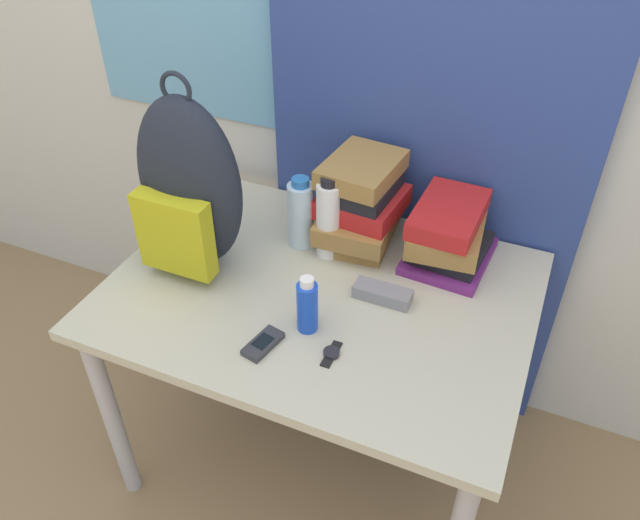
{
  "coord_description": "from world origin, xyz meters",
  "views": [
    {
      "loc": [
        0.49,
        -0.73,
        1.79
      ],
      "look_at": [
        0.0,
        0.41,
        0.81
      ],
      "focal_mm": 35.0,
      "sensor_mm": 36.0,
      "label": 1
    }
  ],
  "objects_px": {
    "sports_bottle": "(328,219)",
    "sunscreen_bottle": "(307,306)",
    "water_bottle": "(301,214)",
    "backpack": "(189,189)",
    "wristwatch": "(331,353)",
    "cell_phone": "(263,344)",
    "book_stack_center": "(448,234)",
    "sunglasses_case": "(382,294)",
    "book_stack_left": "(362,203)"
  },
  "relations": [
    {
      "from": "sports_bottle",
      "to": "sunscreen_bottle",
      "type": "distance_m",
      "value": 0.31
    },
    {
      "from": "water_bottle",
      "to": "backpack",
      "type": "bearing_deg",
      "value": -140.42
    },
    {
      "from": "wristwatch",
      "to": "cell_phone",
      "type": "bearing_deg",
      "value": -166.33
    },
    {
      "from": "book_stack_center",
      "to": "sunglasses_case",
      "type": "distance_m",
      "value": 0.26
    },
    {
      "from": "book_stack_center",
      "to": "sports_bottle",
      "type": "relative_size",
      "value": 1.12
    },
    {
      "from": "book_stack_left",
      "to": "sunglasses_case",
      "type": "distance_m",
      "value": 0.29
    },
    {
      "from": "backpack",
      "to": "book_stack_left",
      "type": "relative_size",
      "value": 1.95
    },
    {
      "from": "water_bottle",
      "to": "cell_phone",
      "type": "xyz_separation_m",
      "value": [
        0.09,
        -0.41,
        -0.09
      ]
    },
    {
      "from": "backpack",
      "to": "cell_phone",
      "type": "xyz_separation_m",
      "value": [
        0.32,
        -0.22,
        -0.23
      ]
    },
    {
      "from": "sunglasses_case",
      "to": "wristwatch",
      "type": "xyz_separation_m",
      "value": [
        -0.05,
        -0.23,
        -0.01
      ]
    },
    {
      "from": "sports_bottle",
      "to": "sunglasses_case",
      "type": "xyz_separation_m",
      "value": [
        0.2,
        -0.12,
        -0.1
      ]
    },
    {
      "from": "sunscreen_bottle",
      "to": "sunglasses_case",
      "type": "height_order",
      "value": "sunscreen_bottle"
    },
    {
      "from": "book_stack_left",
      "to": "wristwatch",
      "type": "bearing_deg",
      "value": -77.71
    },
    {
      "from": "book_stack_left",
      "to": "wristwatch",
      "type": "distance_m",
      "value": 0.48
    },
    {
      "from": "backpack",
      "to": "wristwatch",
      "type": "distance_m",
      "value": 0.56
    },
    {
      "from": "backpack",
      "to": "wristwatch",
      "type": "height_order",
      "value": "backpack"
    },
    {
      "from": "backpack",
      "to": "sports_bottle",
      "type": "bearing_deg",
      "value": 28.84
    },
    {
      "from": "book_stack_center",
      "to": "cell_phone",
      "type": "height_order",
      "value": "book_stack_center"
    },
    {
      "from": "book_stack_left",
      "to": "sunscreen_bottle",
      "type": "height_order",
      "value": "book_stack_left"
    },
    {
      "from": "book_stack_left",
      "to": "water_bottle",
      "type": "height_order",
      "value": "book_stack_left"
    },
    {
      "from": "sunscreen_bottle",
      "to": "water_bottle",
      "type": "bearing_deg",
      "value": 117.1
    },
    {
      "from": "book_stack_center",
      "to": "water_bottle",
      "type": "relative_size",
      "value": 1.27
    },
    {
      "from": "sunglasses_case",
      "to": "sports_bottle",
      "type": "bearing_deg",
      "value": 148.77
    },
    {
      "from": "book_stack_left",
      "to": "book_stack_center",
      "type": "height_order",
      "value": "book_stack_left"
    },
    {
      "from": "book_stack_left",
      "to": "sports_bottle",
      "type": "xyz_separation_m",
      "value": [
        -0.06,
        -0.1,
        -0.01
      ]
    },
    {
      "from": "cell_phone",
      "to": "sunglasses_case",
      "type": "relative_size",
      "value": 0.77
    },
    {
      "from": "book_stack_center",
      "to": "cell_phone",
      "type": "xyz_separation_m",
      "value": [
        -0.31,
        -0.5,
        -0.08
      ]
    },
    {
      "from": "book_stack_center",
      "to": "sunglasses_case",
      "type": "relative_size",
      "value": 1.82
    },
    {
      "from": "sports_bottle",
      "to": "book_stack_center",
      "type": "bearing_deg",
      "value": 18.96
    },
    {
      "from": "cell_phone",
      "to": "wristwatch",
      "type": "height_order",
      "value": "cell_phone"
    },
    {
      "from": "water_bottle",
      "to": "sports_bottle",
      "type": "xyz_separation_m",
      "value": [
        0.09,
        -0.01,
        0.02
      ]
    },
    {
      "from": "sports_bottle",
      "to": "sunscreen_bottle",
      "type": "bearing_deg",
      "value": -76.69
    },
    {
      "from": "book_stack_left",
      "to": "sports_bottle",
      "type": "bearing_deg",
      "value": -120.24
    },
    {
      "from": "backpack",
      "to": "sunglasses_case",
      "type": "bearing_deg",
      "value": 5.57
    },
    {
      "from": "backpack",
      "to": "sunscreen_bottle",
      "type": "xyz_separation_m",
      "value": [
        0.39,
        -0.12,
        -0.16
      ]
    },
    {
      "from": "water_bottle",
      "to": "sunscreen_bottle",
      "type": "xyz_separation_m",
      "value": [
        0.16,
        -0.31,
        -0.03
      ]
    },
    {
      "from": "book_stack_left",
      "to": "sunglasses_case",
      "type": "bearing_deg",
      "value": -57.07
    },
    {
      "from": "sunscreen_bottle",
      "to": "wristwatch",
      "type": "bearing_deg",
      "value": -34.27
    },
    {
      "from": "sports_bottle",
      "to": "sunglasses_case",
      "type": "height_order",
      "value": "sports_bottle"
    },
    {
      "from": "backpack",
      "to": "book_stack_left",
      "type": "xyz_separation_m",
      "value": [
        0.38,
        0.27,
        -0.11
      ]
    },
    {
      "from": "sports_bottle",
      "to": "wristwatch",
      "type": "relative_size",
      "value": 2.86
    },
    {
      "from": "book_stack_center",
      "to": "wristwatch",
      "type": "relative_size",
      "value": 3.2
    },
    {
      "from": "book_stack_left",
      "to": "water_bottle",
      "type": "distance_m",
      "value": 0.17
    },
    {
      "from": "sports_bottle",
      "to": "backpack",
      "type": "bearing_deg",
      "value": -151.16
    },
    {
      "from": "book_stack_left",
      "to": "sunglasses_case",
      "type": "height_order",
      "value": "book_stack_left"
    },
    {
      "from": "book_stack_center",
      "to": "cell_phone",
      "type": "distance_m",
      "value": 0.6
    },
    {
      "from": "water_bottle",
      "to": "sunglasses_case",
      "type": "distance_m",
      "value": 0.33
    },
    {
      "from": "book_stack_center",
      "to": "sunscreen_bottle",
      "type": "xyz_separation_m",
      "value": [
        -0.24,
        -0.4,
        -0.01
      ]
    },
    {
      "from": "book_stack_left",
      "to": "sunscreen_bottle",
      "type": "relative_size",
      "value": 1.77
    },
    {
      "from": "sunscreen_bottle",
      "to": "cell_phone",
      "type": "bearing_deg",
      "value": -125.88
    }
  ]
}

